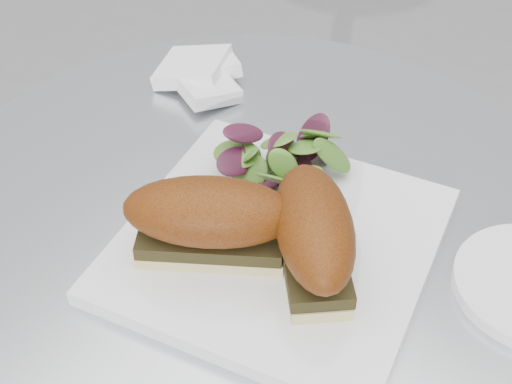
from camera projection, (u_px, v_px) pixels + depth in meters
table at (250, 350)px, 0.89m from camera, size 0.70×0.70×0.73m
plate at (277, 244)px, 0.68m from camera, size 0.33×0.33×0.02m
sandwich_left at (210, 219)px, 0.63m from camera, size 0.17×0.14×0.08m
sandwich_right at (314, 233)px, 0.62m from camera, size 0.15×0.16×0.08m
salad at (283, 157)px, 0.72m from camera, size 0.10×0.10×0.05m
napkin at (200, 82)px, 0.88m from camera, size 0.12×0.12×0.02m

